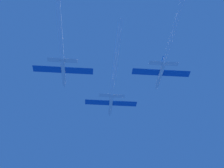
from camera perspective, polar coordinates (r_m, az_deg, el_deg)
jet_lead at (r=85.05m, az=0.22°, el=-0.07°), size 16.43×40.28×2.72m
jet_left_wing at (r=75.80m, az=-9.87°, el=6.22°), size 16.43×34.35×2.72m
jet_right_wing at (r=77.10m, az=10.93°, el=6.59°), size 16.43×39.15×2.72m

